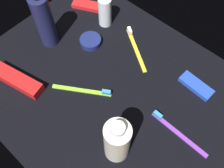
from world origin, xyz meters
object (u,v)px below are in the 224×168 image
toothpaste_box_red (16,80)px  toothbrush_lime (85,90)px  lotion_bottle (46,20)px  toothbrush_yellow (135,47)px  toothbrush_purple (176,131)px  snack_bar_blue (196,86)px  deodorant_stick (105,12)px  bodywash_bottle (117,141)px  snack_bar_red (87,5)px  cream_tin_left (91,41)px

toothpaste_box_red → toothbrush_lime: bearing=21.3°
lotion_bottle → toothbrush_yellow: lotion_bottle is taller
toothbrush_purple → toothbrush_yellow: (-26.56, 15.02, 0.00)cm
toothbrush_yellow → snack_bar_blue: toothbrush_yellow is taller
deodorant_stick → bodywash_bottle: bearing=-43.7°
bodywash_bottle → toothbrush_yellow: bearing=121.1°
toothbrush_lime → snack_bar_blue: toothbrush_lime is taller
toothbrush_yellow → bodywash_bottle: bearing=-58.9°
lotion_bottle → toothpaste_box_red: lotion_bottle is taller
lotion_bottle → snack_bar_red: lotion_bottle is taller
bodywash_bottle → toothbrush_purple: 18.57cm
snack_bar_red → cream_tin_left: 17.16cm
snack_bar_red → deodorant_stick: bearing=-33.3°
cream_tin_left → bodywash_bottle: bearing=-35.1°
bodywash_bottle → toothbrush_lime: (-18.59, 7.08, -7.43)cm
lotion_bottle → toothbrush_purple: lotion_bottle is taller
toothbrush_purple → lotion_bottle: bearing=-178.6°
toothbrush_lime → toothpaste_box_red: toothpaste_box_red is taller
snack_bar_red → toothbrush_purple: bearing=-45.6°
snack_bar_blue → toothbrush_purple: bearing=-73.6°
toothbrush_lime → snack_bar_red: toothbrush_lime is taller
toothbrush_purple → toothpaste_box_red: bearing=-156.9°
toothbrush_yellow → snack_bar_red: bearing=173.8°
toothbrush_yellow → cream_tin_left: (-12.21, -8.49, 0.49)cm
toothbrush_purple → snack_bar_blue: toothbrush_purple is taller
snack_bar_red → cream_tin_left: cream_tin_left is taller
cream_tin_left → toothpaste_box_red: bearing=-103.2°
lotion_bottle → deodorant_stick: size_ratio=1.99×
snack_bar_blue → cream_tin_left: cream_tin_left is taller
toothbrush_yellow → snack_bar_blue: size_ratio=1.51×
toothbrush_lime → cream_tin_left: same height
toothpaste_box_red → cream_tin_left: toothpaste_box_red is taller
bodywash_bottle → toothpaste_box_red: bodywash_bottle is taller
deodorant_stick → toothbrush_yellow: (14.79, -1.53, -4.66)cm
deodorant_stick → snack_bar_blue: size_ratio=1.01×
bodywash_bottle → toothbrush_purple: bearing=59.5°
bodywash_bottle → deodorant_stick: bearing=136.3°
toothbrush_purple → toothbrush_yellow: same height
deodorant_stick → toothbrush_lime: 28.34cm
toothbrush_lime → toothpaste_box_red: 21.04cm
deodorant_stick → snack_bar_red: 11.39cm
lotion_bottle → toothbrush_yellow: 29.46cm
toothbrush_lime → cream_tin_left: (-11.54, 14.11, 0.49)cm
deodorant_stick → toothbrush_yellow: size_ratio=0.67×
toothbrush_yellow → toothpaste_box_red: toothpaste_box_red is taller
lotion_bottle → toothpaste_box_red: size_ratio=1.19×
deodorant_stick → lotion_bottle: bearing=-114.8°
bodywash_bottle → toothbrush_purple: (8.64, 14.66, -7.43)cm
lotion_bottle → toothbrush_lime: (22.33, -6.40, -8.71)cm
snack_bar_blue → deodorant_stick: bearing=-177.8°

